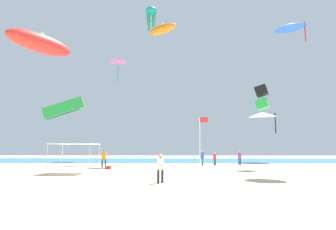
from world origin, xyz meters
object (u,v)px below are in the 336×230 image
Objects in this scene: kite_delta_blue at (290,26)px; kite_octopus_teal at (151,12)px; kite_parafoil_green at (63,108)px; kite_inflatable_red at (41,43)px; canopy_tent at (75,145)px; person_central at (240,157)px; cooler_box at (108,167)px; person_near_tent at (160,166)px; kite_inflatable_orange at (162,29)px; banner_flag at (201,142)px; person_rightmost at (104,157)px; kite_delta_white at (262,115)px; person_far_shore at (202,157)px; kite_box_black at (262,97)px; kite_diamond_pink at (118,63)px; person_leftmost at (215,158)px.

kite_octopus_teal is at bearing -21.80° from kite_delta_blue.
kite_inflatable_red is at bearing 87.87° from kite_parafoil_green.
canopy_tent is 0.66× the size of kite_parafoil_green.
person_central is 24.98m from kite_inflatable_red.
cooler_box is at bearing -33.18° from kite_inflatable_red.
kite_inflatable_orange reaches higher than person_near_tent.
kite_parafoil_green reaches higher than banner_flag.
banner_flag is at bearing 54.86° from kite_delta_blue.
person_central is at bearing -178.65° from person_rightmost.
kite_inflatable_orange is at bearing -17.73° from kite_delta_blue.
person_rightmost is 24.06m from kite_delta_white.
person_far_shore reaches higher than person_central.
kite_octopus_teal is at bearing -106.56° from kite_box_black.
kite_diamond_pink is 21.65m from kite_inflatable_red.
cooler_box is 0.11× the size of kite_parafoil_green.
banner_flag is (-3.10, -14.00, 1.54)m from person_leftmost.
kite_box_black reaches higher than person_far_shore.
cooler_box is 0.16× the size of kite_delta_blue.
kite_diamond_pink reaches higher than canopy_tent.
kite_inflatable_red is (-22.72, 1.99, -0.56)m from kite_delta_blue.
kite_diamond_pink is 0.58× the size of kite_inflatable_red.
kite_inflatable_red is (-5.15, -4.77, 10.87)m from person_rightmost.
kite_inflatable_red reaches higher than banner_flag.
kite_diamond_pink is at bearing 109.07° from person_central.
person_near_tent is at bearing 80.61° from kite_delta_white.
person_near_tent is 25.12m from kite_inflatable_orange.
person_leftmost is at bearing 29.02° from kite_diamond_pink.
kite_parafoil_green is 10.02m from kite_inflatable_red.
kite_parafoil_green reaches higher than person_central.
cooler_box is at bearing -9.66° from kite_diamond_pink.
kite_inflatable_orange is 13.34m from kite_diamond_pink.
kite_inflatable_orange is at bearing 76.69° from person_far_shore.
canopy_tent is 1.79× the size of person_rightmost.
kite_diamond_pink is 27.69m from kite_box_black.
person_leftmost is at bearing -113.33° from kite_box_black.
kite_box_black reaches higher than canopy_tent.
kite_delta_blue is 30.58m from kite_diamond_pink.
kite_inflatable_orange is (-4.92, 2.58, 17.20)m from person_far_shore.
kite_octopus_teal is 20.65m from kite_inflatable_red.
kite_delta_blue is at bearing -14.92° from cooler_box.
canopy_tent is 0.63× the size of kite_delta_white.
person_rightmost is (-6.68, 12.56, 0.11)m from person_near_tent.
cooler_box is (-5.61, 10.20, -0.82)m from person_near_tent.
kite_diamond_pink is 1.40× the size of kite_box_black.
kite_inflatable_orange is at bearing 58.44° from cooler_box.
kite_parafoil_green is at bearing 143.56° from person_central.
person_central is 26.85m from kite_diamond_pink.
person_rightmost reaches higher than cooler_box.
kite_inflatable_orange is (-3.30, 16.38, 15.81)m from banner_flag.
kite_parafoil_green is (-10.45, -6.08, -16.06)m from kite_octopus_teal.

